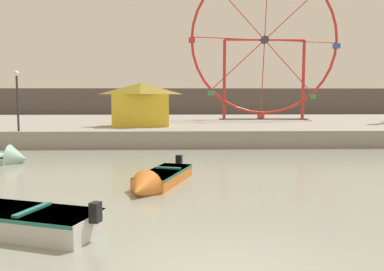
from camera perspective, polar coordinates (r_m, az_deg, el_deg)
The scene contains 6 objects.
quay_promenade at distance 35.23m, azimuth -0.31°, elevation 1.31°, with size 110.00×22.56×1.06m, color gray.
distant_town_skyline at distance 62.14m, azimuth -0.95°, elevation 4.68°, with size 140.00×3.00×4.40m, color #564C47.
motorboat_orange_hull at distance 14.03m, azimuth -5.01°, elevation -6.34°, with size 2.37×4.40×1.10m.
ferris_wheel_red_frame at distance 37.50m, azimuth 10.30°, elevation 12.94°, with size 13.67×1.20×13.84m.
carnival_booth_yellow_awning at distance 28.43m, azimuth -7.29°, elevation 4.53°, with size 4.40×3.04×3.04m.
promenade_lamp_near at distance 26.14m, azimuth -23.66°, elevation 5.78°, with size 0.32×0.32×3.61m.
Camera 1 is at (-0.89, -6.66, 3.12)m, focal length 37.43 mm.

